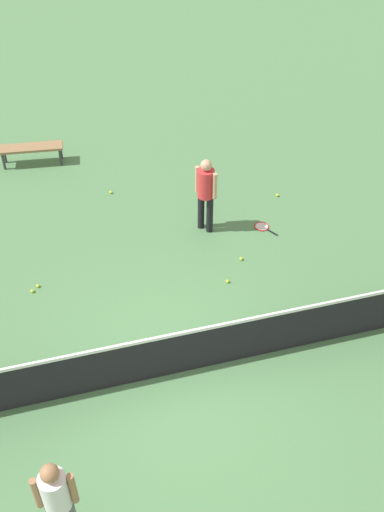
{
  "coord_description": "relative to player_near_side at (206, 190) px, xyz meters",
  "views": [
    {
      "loc": [
        1.4,
        6.16,
        8.11
      ],
      "look_at": [
        -0.77,
        -1.76,
        0.9
      ],
      "focal_mm": 42.89,
      "sensor_mm": 36.0,
      "label": 1
    }
  ],
  "objects": [
    {
      "name": "tennis_ball_midcourt",
      "position": [
        -1.91,
        -0.69,
        -0.98
      ],
      "size": [
        0.07,
        0.07,
        0.07
      ],
      "primitive_type": "sphere",
      "color": "#C6E033",
      "rests_on": "ground_plane"
    },
    {
      "name": "tennis_ball_near_player",
      "position": [
        0.05,
        1.7,
        -0.98
      ],
      "size": [
        0.07,
        0.07,
        0.07
      ],
      "primitive_type": "sphere",
      "color": "#C6E033",
      "rests_on": "ground_plane"
    },
    {
      "name": "tennis_ball_stray_right",
      "position": [
        1.71,
        -1.8,
        -0.98
      ],
      "size": [
        0.07,
        0.07,
        0.07
      ],
      "primitive_type": "sphere",
      "color": "#C6E033",
      "rests_on": "ground_plane"
    },
    {
      "name": "courtside_bench",
      "position": [
        3.31,
        -3.53,
        -0.59
      ],
      "size": [
        1.54,
        0.58,
        0.48
      ],
      "color": "olive",
      "rests_on": "ground_plane"
    },
    {
      "name": "tennis_ball_stray_left",
      "position": [
        3.67,
        0.98,
        -0.98
      ],
      "size": [
        0.07,
        0.07,
        0.07
      ],
      "primitive_type": "sphere",
      "color": "#C6E033",
      "rests_on": "ground_plane"
    },
    {
      "name": "tennis_ball_by_net",
      "position": [
        -0.42,
        1.15,
        -0.98
      ],
      "size": [
        0.07,
        0.07,
        0.07
      ],
      "primitive_type": "sphere",
      "color": "#C6E033",
      "rests_on": "ground_plane"
    },
    {
      "name": "tennis_racket_near_player",
      "position": [
        -1.19,
        0.28,
        -1.0
      ],
      "size": [
        0.44,
        0.59,
        0.03
      ],
      "color": "red",
      "rests_on": "ground_plane"
    },
    {
      "name": "court_net",
      "position": [
        1.54,
        3.53,
        -0.51
      ],
      "size": [
        10.09,
        0.09,
        1.07
      ],
      "color": "#4C4C51",
      "rests_on": "ground_plane"
    },
    {
      "name": "player_far_side",
      "position": [
        3.56,
        5.75,
        0.0
      ],
      "size": [
        0.53,
        0.38,
        1.7
      ],
      "color": "#595960",
      "rests_on": "ground_plane"
    },
    {
      "name": "ground_plane",
      "position": [
        1.54,
        3.53,
        -1.01
      ],
      "size": [
        40.0,
        40.0,
        0.0
      ],
      "primitive_type": "plane",
      "color": "#4C7A4C"
    },
    {
      "name": "tennis_ball_baseline",
      "position": [
        3.56,
        0.87,
        -0.98
      ],
      "size": [
        0.07,
        0.07,
        0.07
      ],
      "primitive_type": "sphere",
      "color": "#C6E033",
      "rests_on": "ground_plane"
    },
    {
      "name": "player_near_side",
      "position": [
        0.0,
        0.0,
        0.0
      ],
      "size": [
        0.48,
        0.48,
        1.7
      ],
      "color": "black",
      "rests_on": "ground_plane"
    }
  ]
}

